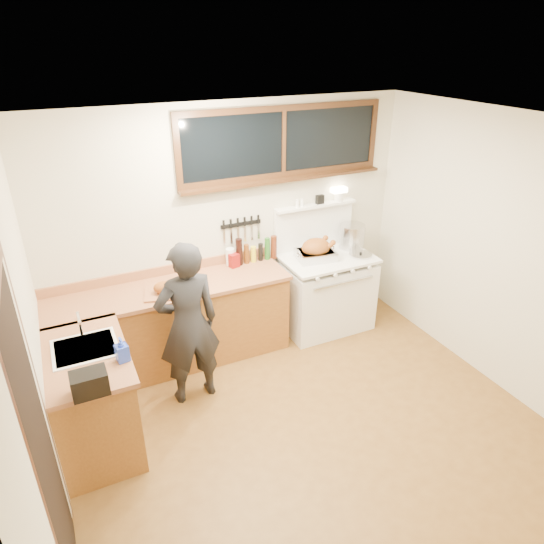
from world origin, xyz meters
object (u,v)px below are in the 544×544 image
vintage_stove (325,290)px  cutting_board (165,289)px  roast_turkey (316,251)px  man (188,325)px

vintage_stove → cutting_board: vintage_stove is taller
vintage_stove → roast_turkey: bearing=-175.7°
cutting_board → roast_turkey: roast_turkey is taller
man → roast_turkey: 1.75m
man → cutting_board: bearing=99.2°
roast_turkey → vintage_stove: bearing=4.3°
man → vintage_stove: bearing=17.6°
man → roast_turkey: (1.65, 0.56, 0.20)m
roast_turkey → cutting_board: bearing=-177.0°
cutting_board → roast_turkey: bearing=3.0°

